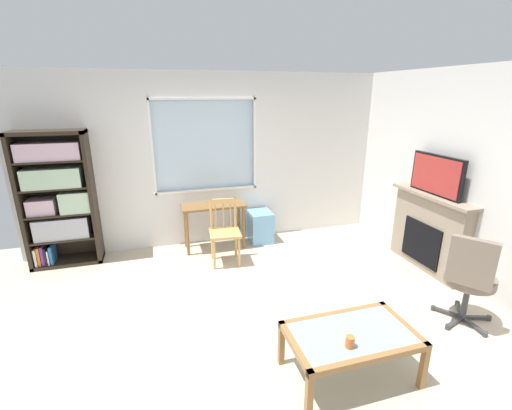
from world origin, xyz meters
TOP-DOWN VIEW (x-y plane):
  - ground at (0.00, 0.00)m, footprint 6.44×5.48m
  - wall_back_with_window at (0.01, 2.24)m, footprint 5.44×0.15m
  - wall_right at (2.78, 0.00)m, footprint 0.12×4.68m
  - bookshelf at (-2.09, 1.99)m, footprint 0.90×0.38m
  - desk_under_window at (-0.01, 1.89)m, footprint 0.94×0.41m
  - wooden_chair at (0.04, 1.37)m, footprint 0.45×0.44m
  - plastic_drawer_unit at (0.73, 1.94)m, footprint 0.35×0.40m
  - fireplace at (2.63, 0.44)m, footprint 0.26×1.29m
  - tv at (2.61, 0.44)m, footprint 0.06×0.82m
  - office_chair at (2.10, -0.71)m, footprint 0.62×0.57m
  - coffee_table at (0.61, -0.99)m, footprint 1.05×0.62m
  - sippy_cup at (0.51, -1.13)m, footprint 0.07×0.07m

SIDE VIEW (x-z plane):
  - ground at x=0.00m, z-range -0.02..0.00m
  - plastic_drawer_unit at x=0.73m, z-range 0.00..0.49m
  - coffee_table at x=0.61m, z-range 0.15..0.58m
  - wooden_chair at x=0.04m, z-range 0.01..0.91m
  - sippy_cup at x=0.51m, z-range 0.43..0.52m
  - fireplace at x=2.63m, z-range 0.00..1.05m
  - office_chair at x=2.10m, z-range 0.05..1.05m
  - desk_under_window at x=-0.01m, z-range 0.23..0.93m
  - bookshelf at x=-2.09m, z-range 0.05..1.89m
  - wall_back_with_window at x=0.01m, z-range -0.03..2.57m
  - tv at x=2.61m, z-range 1.04..1.55m
  - wall_right at x=2.78m, z-range 0.00..2.60m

